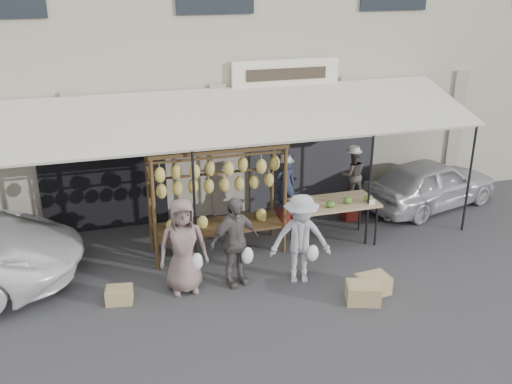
% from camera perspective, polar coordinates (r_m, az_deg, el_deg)
% --- Properties ---
extents(ground_plane, '(90.00, 90.00, 0.00)m').
position_cam_1_polar(ground_plane, '(10.15, 1.00, -9.79)').
color(ground_plane, '#2D2D30').
extents(shophouse, '(24.00, 6.15, 7.30)m').
position_cam_1_polar(shophouse, '(15.08, -6.63, 15.17)').
color(shophouse, '#9E9882').
rests_on(shophouse, ground_plane).
extents(awning, '(10.00, 2.35, 2.92)m').
position_cam_1_polar(awning, '(11.20, -2.41, 7.54)').
color(awning, beige).
rests_on(awning, ground_plane).
extents(banana_rack, '(2.60, 0.90, 2.24)m').
position_cam_1_polar(banana_rack, '(10.79, -3.94, 1.36)').
color(banana_rack, '#3D2A15').
rests_on(banana_rack, ground_plane).
extents(produce_table, '(1.70, 0.90, 1.04)m').
position_cam_1_polar(produce_table, '(11.53, 7.91, -1.18)').
color(produce_table, tan).
rests_on(produce_table, ground_plane).
extents(vendor_left, '(0.43, 0.31, 1.12)m').
position_cam_1_polar(vendor_left, '(12.13, 2.97, 0.79)').
color(vendor_left, '#252F49').
rests_on(vendor_left, stool_left).
extents(vendor_right, '(0.62, 0.53, 1.15)m').
position_cam_1_polar(vendor_right, '(12.65, 9.66, 1.70)').
color(vendor_right, '#463F3C').
rests_on(vendor_right, stool_right).
extents(customer_left, '(0.85, 0.56, 1.71)m').
position_cam_1_polar(customer_left, '(9.83, -7.31, -5.38)').
color(customer_left, '#705B57').
rests_on(customer_left, ground_plane).
extents(customer_mid, '(1.04, 0.68, 1.65)m').
position_cam_1_polar(customer_mid, '(9.96, -2.19, -5.01)').
color(customer_mid, '#595350').
rests_on(customer_mid, ground_plane).
extents(customer_right, '(1.19, 0.84, 1.66)m').
position_cam_1_polar(customer_right, '(10.06, 4.47, -4.73)').
color(customer_right, '#98989F').
rests_on(customer_right, ground_plane).
extents(stool_left, '(0.37, 0.37, 0.43)m').
position_cam_1_polar(stool_left, '(12.43, 2.90, -2.55)').
color(stool_left, maroon).
rests_on(stool_left, ground_plane).
extents(stool_right, '(0.40, 0.40, 0.48)m').
position_cam_1_polar(stool_right, '(12.95, 9.44, -1.68)').
color(stool_right, maroon).
rests_on(stool_right, ground_plane).
extents(crate_near_a, '(0.66, 0.57, 0.33)m').
position_cam_1_polar(crate_near_a, '(9.91, 10.65, -9.88)').
color(crate_near_a, tan).
rests_on(crate_near_a, ground_plane).
extents(crate_near_b, '(0.57, 0.45, 0.32)m').
position_cam_1_polar(crate_near_b, '(10.20, 11.62, -9.03)').
color(crate_near_b, tan).
rests_on(crate_near_b, ground_plane).
extents(crate_far, '(0.49, 0.40, 0.26)m').
position_cam_1_polar(crate_far, '(10.03, -13.51, -9.98)').
color(crate_far, tan).
rests_on(crate_far, ground_plane).
extents(sedan, '(3.68, 2.25, 1.17)m').
position_cam_1_polar(sedan, '(13.92, 17.04, 0.85)').
color(sedan, '#A9AAAF').
rests_on(sedan, ground_plane).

